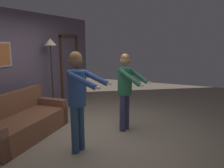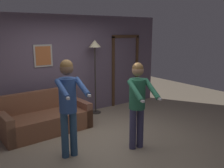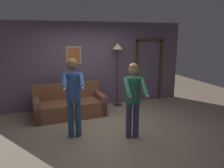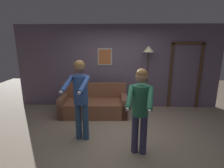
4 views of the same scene
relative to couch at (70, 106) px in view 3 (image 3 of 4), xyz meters
The scene contains 6 objects.
ground_plane 1.48m from the couch, 62.74° to the right, with size 12.00×12.00×0.00m, color gray.
back_wall_assembly 1.43m from the couch, 46.07° to the left, with size 6.40×0.10×2.60m.
couch is the anchor object (origin of this frame).
torchiere_lamp 2.12m from the couch, 15.53° to the left, with size 0.32×0.32×1.97m.
person_standing_left 1.57m from the couch, 93.10° to the right, with size 0.49×0.74×1.74m.
person_standing_right 2.23m from the couch, 58.23° to the right, with size 0.51×0.68×1.65m.
Camera 3 is at (-1.38, -4.56, 2.21)m, focal length 35.00 mm.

